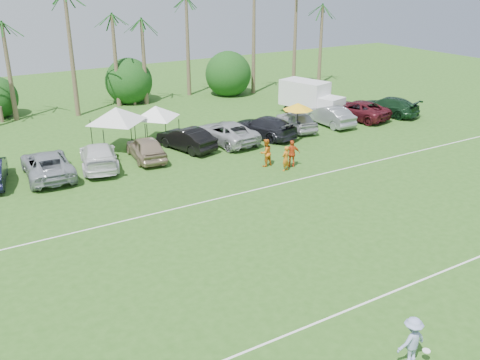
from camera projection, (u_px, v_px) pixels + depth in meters
ground at (366, 348)px, 18.53m from camera, size 120.00×120.00×0.00m
field_lines at (245, 251)px, 24.89m from camera, size 80.00×12.10×0.01m
palm_tree_4 at (13, 31)px, 44.08m from camera, size 2.40×2.40×8.90m
palm_tree_5 at (61, 18)px, 45.68m from camera, size 2.40×2.40×9.90m
palm_tree_6 at (106, 6)px, 47.29m from camera, size 2.40×2.40×10.90m
palm_tree_8 at (197, 21)px, 52.26m from camera, size 2.40×2.40×8.90m
palm_tree_9 at (241, 10)px, 54.35m from camera, size 2.40×2.40×9.90m
palm_tree_10 at (281, 0)px, 56.44m from camera, size 2.40×2.40×10.90m
bush_tree_2 at (130, 85)px, 51.78m from camera, size 4.00×4.00×4.00m
bush_tree_3 at (220, 75)px, 56.59m from camera, size 4.00×4.00×4.00m
sideline_player_a at (286, 158)px, 34.54m from camera, size 0.69×0.55×1.66m
sideline_player_b at (266, 153)px, 35.31m from camera, size 0.99×0.81×1.87m
sideline_player_c at (292, 154)px, 35.18m from camera, size 1.16×0.81×1.83m
box_truck at (311, 97)px, 47.55m from camera, size 3.73×6.15×2.98m
canopy_tent_left at (116, 107)px, 37.52m from camera, size 4.61×4.61×3.73m
canopy_tent_right at (155, 106)px, 39.79m from camera, size 3.95×3.95×3.20m
market_umbrella at (298, 106)px, 41.27m from camera, size 2.35×2.35×2.62m
frisbee_player at (412, 340)px, 17.58m from camera, size 1.14×0.78×1.72m
parked_car_2 at (47, 165)px, 33.51m from camera, size 3.06×6.03×1.63m
parked_car_3 at (99, 156)px, 35.10m from camera, size 3.52×6.00×1.63m
parked_car_4 at (146, 148)px, 36.62m from camera, size 2.43×4.97×1.63m
parked_car_5 at (186, 139)px, 38.61m from camera, size 3.00×5.24×1.63m
parked_car_6 at (226, 132)px, 40.14m from camera, size 3.27×6.11×1.63m
parked_car_7 at (264, 127)px, 41.52m from camera, size 3.58×6.01×1.63m
parked_car_8 at (296, 120)px, 43.33m from camera, size 2.76×5.06×1.63m
parked_car_9 at (330, 116)px, 44.69m from camera, size 1.84×4.99×1.63m
parked_car_10 at (357, 110)px, 46.53m from camera, size 3.91×6.32×1.63m
parked_car_11 at (388, 106)px, 47.76m from camera, size 3.85×6.05×1.63m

